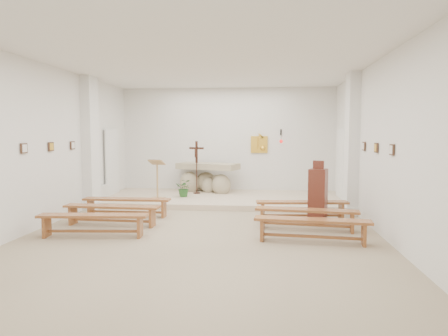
# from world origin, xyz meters

# --- Properties ---
(ground) EXTENTS (7.00, 10.00, 0.00)m
(ground) POSITION_xyz_m (0.00, 0.00, 0.00)
(ground) COLOR tan
(ground) RESTS_ON ground
(wall_left) EXTENTS (0.02, 10.00, 3.50)m
(wall_left) POSITION_xyz_m (-3.49, 0.00, 1.75)
(wall_left) COLOR silver
(wall_left) RESTS_ON ground
(wall_right) EXTENTS (0.02, 10.00, 3.50)m
(wall_right) POSITION_xyz_m (3.49, 0.00, 1.75)
(wall_right) COLOR silver
(wall_right) RESTS_ON ground
(wall_back) EXTENTS (7.00, 0.02, 3.50)m
(wall_back) POSITION_xyz_m (0.00, 4.99, 1.75)
(wall_back) COLOR silver
(wall_back) RESTS_ON ground
(ceiling) EXTENTS (7.00, 10.00, 0.02)m
(ceiling) POSITION_xyz_m (0.00, 0.00, 3.49)
(ceiling) COLOR silver
(ceiling) RESTS_ON wall_back
(sanctuary_platform) EXTENTS (6.98, 3.00, 0.15)m
(sanctuary_platform) POSITION_xyz_m (0.00, 3.50, 0.07)
(sanctuary_platform) COLOR beige
(sanctuary_platform) RESTS_ON ground
(pilaster_left) EXTENTS (0.26, 0.55, 3.50)m
(pilaster_left) POSITION_xyz_m (-3.37, 2.00, 1.75)
(pilaster_left) COLOR white
(pilaster_left) RESTS_ON ground
(pilaster_right) EXTENTS (0.26, 0.55, 3.50)m
(pilaster_right) POSITION_xyz_m (3.37, 2.00, 1.75)
(pilaster_right) COLOR white
(pilaster_right) RESTS_ON ground
(gold_wall_relief) EXTENTS (0.55, 0.04, 0.55)m
(gold_wall_relief) POSITION_xyz_m (1.05, 4.96, 1.65)
(gold_wall_relief) COLOR gold
(gold_wall_relief) RESTS_ON wall_back
(sanctuary_lamp) EXTENTS (0.11, 0.36, 0.44)m
(sanctuary_lamp) POSITION_xyz_m (1.75, 4.71, 1.81)
(sanctuary_lamp) COLOR black
(sanctuary_lamp) RESTS_ON wall_back
(station_frame_left_front) EXTENTS (0.03, 0.20, 0.20)m
(station_frame_left_front) POSITION_xyz_m (-3.47, -0.80, 1.72)
(station_frame_left_front) COLOR #462D1F
(station_frame_left_front) RESTS_ON wall_left
(station_frame_left_mid) EXTENTS (0.03, 0.20, 0.20)m
(station_frame_left_mid) POSITION_xyz_m (-3.47, 0.20, 1.72)
(station_frame_left_mid) COLOR #462D1F
(station_frame_left_mid) RESTS_ON wall_left
(station_frame_left_rear) EXTENTS (0.03, 0.20, 0.20)m
(station_frame_left_rear) POSITION_xyz_m (-3.47, 1.20, 1.72)
(station_frame_left_rear) COLOR #462D1F
(station_frame_left_rear) RESTS_ON wall_left
(station_frame_right_front) EXTENTS (0.03, 0.20, 0.20)m
(station_frame_right_front) POSITION_xyz_m (3.47, -0.80, 1.72)
(station_frame_right_front) COLOR #462D1F
(station_frame_right_front) RESTS_ON wall_right
(station_frame_right_mid) EXTENTS (0.03, 0.20, 0.20)m
(station_frame_right_mid) POSITION_xyz_m (3.47, 0.20, 1.72)
(station_frame_right_mid) COLOR #462D1F
(station_frame_right_mid) RESTS_ON wall_right
(station_frame_right_rear) EXTENTS (0.03, 0.20, 0.20)m
(station_frame_right_rear) POSITION_xyz_m (3.47, 1.20, 1.72)
(station_frame_right_rear) COLOR #462D1F
(station_frame_right_rear) RESTS_ON wall_right
(radiator_left) EXTENTS (0.10, 0.85, 0.52)m
(radiator_left) POSITION_xyz_m (-3.43, 2.70, 0.27)
(radiator_left) COLOR silver
(radiator_left) RESTS_ON ground
(radiator_right) EXTENTS (0.10, 0.85, 0.52)m
(radiator_right) POSITION_xyz_m (3.43, 2.70, 0.27)
(radiator_right) COLOR silver
(radiator_right) RESTS_ON ground
(altar) EXTENTS (2.09, 1.33, 1.01)m
(altar) POSITION_xyz_m (-0.59, 4.41, 0.54)
(altar) COLOR tan
(altar) RESTS_ON sanctuary_platform
(lectern) EXTENTS (0.47, 0.42, 1.16)m
(lectern) POSITION_xyz_m (-1.80, 2.81, 0.72)
(lectern) COLOR tan
(lectern) RESTS_ON sanctuary_platform
(crucifix_stand) EXTENTS (0.48, 0.21, 1.63)m
(crucifix_stand) POSITION_xyz_m (-0.86, 3.97, 1.09)
(crucifix_stand) COLOR #331910
(crucifix_stand) RESTS_ON sanctuary_platform
(potted_plant) EXTENTS (0.47, 0.41, 0.52)m
(potted_plant) POSITION_xyz_m (-1.12, 3.30, 0.41)
(potted_plant) COLOR #275B24
(potted_plant) RESTS_ON sanctuary_platform
(donation_pedestal) EXTENTS (0.48, 0.48, 1.40)m
(donation_pedestal) POSITION_xyz_m (2.42, 0.92, 0.62)
(donation_pedestal) COLOR maroon
(donation_pedestal) RESTS_ON ground
(bench_left_front) EXTENTS (2.11, 0.34, 0.45)m
(bench_left_front) POSITION_xyz_m (-2.09, 1.10, 0.33)
(bench_left_front) COLOR brown
(bench_left_front) RESTS_ON ground
(bench_right_front) EXTENTS (2.13, 0.53, 0.45)m
(bench_right_front) POSITION_xyz_m (2.09, 1.10, 0.33)
(bench_right_front) COLOR brown
(bench_right_front) RESTS_ON ground
(bench_left_second) EXTENTS (2.12, 0.43, 0.45)m
(bench_left_second) POSITION_xyz_m (-2.09, 0.13, 0.33)
(bench_left_second) COLOR brown
(bench_left_second) RESTS_ON ground
(bench_right_second) EXTENTS (2.14, 0.59, 0.45)m
(bench_right_second) POSITION_xyz_m (2.09, 0.13, 0.33)
(bench_right_second) COLOR brown
(bench_right_second) RESTS_ON ground
(bench_left_third) EXTENTS (2.13, 0.52, 0.45)m
(bench_left_third) POSITION_xyz_m (-2.09, -0.84, 0.33)
(bench_left_third) COLOR brown
(bench_left_third) RESTS_ON ground
(bench_right_third) EXTENTS (2.13, 0.54, 0.45)m
(bench_right_third) POSITION_xyz_m (2.09, -0.84, 0.33)
(bench_right_third) COLOR brown
(bench_right_third) RESTS_ON ground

